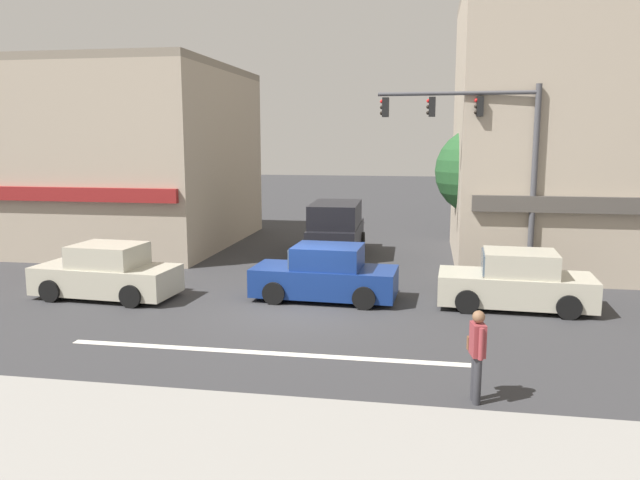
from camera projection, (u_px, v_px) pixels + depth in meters
ground_plane at (299, 310)px, 16.91m from camera, size 120.00×120.00×0.00m
lane_marking_stripe at (266, 353)px, 13.51m from camera, size 9.00×0.24×0.01m
sidewalk_curb at (173, 469)px, 8.64m from camera, size 40.00×5.00×0.16m
building_left_block at (116, 156)px, 27.27m from camera, size 10.34×10.24×7.62m
street_tree at (479, 172)px, 22.49m from camera, size 3.14×3.14×4.98m
utility_pole_near_left at (138, 164)px, 23.27m from camera, size 1.40×0.22×7.00m
utility_pole_far_right at (586, 137)px, 22.33m from camera, size 1.40×0.22×8.97m
traffic_light_mast at (491, 148)px, 19.07m from camera, size 4.89×0.37×6.20m
sedan_crossing_center at (516, 283)px, 16.98m from camera, size 4.17×2.02×1.58m
sedan_crossing_rightbound at (107, 274)px, 18.11m from camera, size 4.21×2.09×1.58m
sedan_parked_curbside at (325, 275)px, 17.89m from camera, size 4.17×2.01×1.58m
van_crossing_leftbound at (336, 230)px, 24.55m from camera, size 2.15×4.66×2.11m
pedestrian_foreground_with_bag at (477, 350)px, 10.88m from camera, size 0.30×0.69×1.67m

